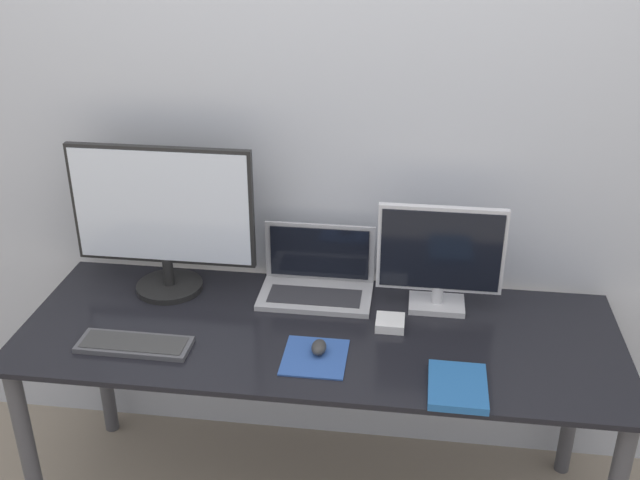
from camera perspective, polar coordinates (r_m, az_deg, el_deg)
name	(u,v)px	position (r m, az deg, el deg)	size (l,w,h in m)	color
wall_back	(335,131)	(2.51, 1.17, 8.30)	(7.00, 0.05, 2.50)	silver
desk	(319,358)	(2.42, -0.09, -8.95)	(1.88, 0.69, 0.73)	black
monitor_left	(163,217)	(2.52, -11.88, 1.73)	(0.61, 0.23, 0.52)	black
monitor_right	(440,257)	(2.43, 9.15, -1.26)	(0.41, 0.13, 0.36)	silver
laptop	(317,278)	(2.54, -0.22, -2.90)	(0.38, 0.22, 0.23)	#ADADB2
keyboard	(134,345)	(2.35, -13.96, -7.74)	(0.35, 0.12, 0.02)	#4C4C51
mousepad	(315,357)	(2.24, -0.40, -8.92)	(0.19, 0.20, 0.00)	#2D519E
mouse	(319,347)	(2.25, -0.09, -8.18)	(0.04, 0.07, 0.04)	#333333
book	(458,387)	(2.15, 10.44, -10.93)	(0.16, 0.21, 0.02)	#235B9E
power_brick	(390,323)	(2.39, 5.36, -6.31)	(0.09, 0.09, 0.03)	white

